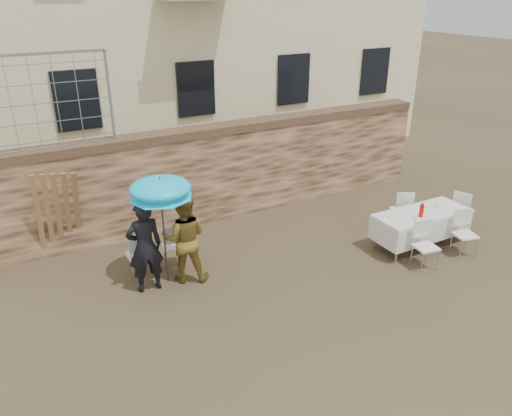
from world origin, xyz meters
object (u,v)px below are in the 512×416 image
table_chair_back (401,209)px  umbrella (161,192)px  woman_dress (185,238)px  couple_chair_left (138,253)px  table_chair_front_right (466,234)px  table_chair_side (463,210)px  banquet_table (422,214)px  man_suit (145,247)px  couple_chair_right (173,245)px  soda_bottle (422,211)px  table_chair_front_left (426,246)px

table_chair_back → umbrella: bearing=21.1°
woman_dress → couple_chair_left: (-0.75, 0.55, -0.38)m
table_chair_front_right → table_chair_side: 1.24m
table_chair_front_right → table_chair_side: (0.90, 0.85, 0.00)m
woman_dress → table_chair_front_right: bearing=-174.5°
umbrella → banquet_table: size_ratio=0.92×
man_suit → table_chair_back: bearing=178.6°
couple_chair_right → man_suit: bearing=51.0°
couple_chair_left → soda_bottle: (5.44, -1.79, 0.43)m
umbrella → couple_chair_right: umbrella is taller
banquet_table → soda_bottle: size_ratio=8.08×
couple_chair_right → table_chair_front_right: size_ratio=1.00×
woman_dress → table_chair_front_left: bearing=-178.9°
couple_chair_left → umbrella: bearing=132.2°
umbrella → table_chair_front_left: umbrella is taller
banquet_table → soda_bottle: bearing=-143.1°
man_suit → banquet_table: size_ratio=0.84×
couple_chair_left → soda_bottle: size_ratio=3.69×
man_suit → umbrella: size_ratio=0.91×
woman_dress → umbrella: umbrella is taller
table_chair_front_right → table_chair_back: 1.58m
banquet_table → table_chair_front_right: bearing=-56.3°
man_suit → table_chair_back: man_suit is taller
table_chair_back → couple_chair_right: bearing=15.9°
couple_chair_left → couple_chair_right: (0.70, 0.00, 0.00)m
woman_dress → table_chair_front_left: 4.69m
table_chair_back → banquet_table: bearing=101.1°
woman_dress → soda_bottle: bearing=-170.5°
soda_bottle → table_chair_front_left: size_ratio=0.27×
table_chair_front_left → man_suit: bearing=168.2°
umbrella → couple_chair_left: 1.48m
woman_dress → couple_chair_left: woman_dress is taller
couple_chair_right → table_chair_side: size_ratio=1.00×
umbrella → table_chair_back: umbrella is taller
woman_dress → table_chair_back: woman_dress is taller
table_chair_front_right → table_chair_front_left: bearing=-166.5°
woman_dress → umbrella: bearing=8.4°
table_chair_front_left → table_chair_side: 2.17m
soda_bottle → table_chair_side: bearing=8.9°
table_chair_front_right → banquet_table: bearing=137.2°
table_chair_front_right → table_chair_side: same height
banquet_table → table_chair_front_right: 0.94m
man_suit → couple_chair_right: 0.98m
table_chair_front_right → table_chair_back: size_ratio=1.00×
umbrella → soda_bottle: bearing=-14.9°
table_chair_front_right → couple_chair_right: bearing=169.8°
couple_chair_right → soda_bottle: bearing=172.2°
soda_bottle → table_chair_front_left: bearing=-123.7°
woman_dress → couple_chair_left: size_ratio=1.80×
soda_bottle → table_chair_front_right: soda_bottle is taller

